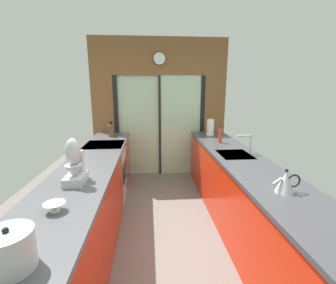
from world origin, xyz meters
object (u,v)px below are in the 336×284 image
object	(u,v)px
soap_bottle	(220,136)
stock_pot	(9,251)
mixing_bowl	(55,207)
knife_block	(111,130)
kettle	(286,182)
paper_towel_roll	(210,127)
oven_range	(106,173)
stand_mixer	(75,166)

from	to	relation	value
soap_bottle	stock_pot	bearing A→B (deg)	-125.32
mixing_bowl	knife_block	distance (m)	2.63
stock_pot	soap_bottle	bearing A→B (deg)	54.68
stock_pot	kettle	distance (m)	1.92
paper_towel_roll	stock_pot	bearing A→B (deg)	-119.72
knife_block	paper_towel_roll	distance (m)	1.78
stock_pot	paper_towel_roll	bearing A→B (deg)	60.28
oven_range	soap_bottle	world-z (taller)	soap_bottle
oven_range	kettle	world-z (taller)	kettle
stock_pot	soap_bottle	world-z (taller)	soap_bottle
mixing_bowl	soap_bottle	xyz separation A→B (m)	(1.78, 1.97, 0.08)
kettle	paper_towel_roll	xyz separation A→B (m)	(-0.00, 2.41, 0.05)
knife_block	paper_towel_roll	size ratio (longest dim) A/B	0.87
stock_pot	paper_towel_roll	xyz separation A→B (m)	(1.78, 3.12, 0.04)
stock_pot	soap_bottle	size ratio (longest dim) A/B	0.92
mixing_bowl	stand_mixer	world-z (taller)	stand_mixer
oven_range	knife_block	bearing A→B (deg)	88.30
stand_mixer	kettle	distance (m)	1.82
mixing_bowl	stand_mixer	xyz separation A→B (m)	(0.00, 0.50, 0.13)
kettle	paper_towel_roll	size ratio (longest dim) A/B	0.75
kettle	paper_towel_roll	bearing A→B (deg)	90.05
oven_range	mixing_bowl	xyz separation A→B (m)	(0.02, -2.01, 0.50)
stand_mixer	paper_towel_roll	bearing A→B (deg)	49.37
paper_towel_roll	knife_block	bearing A→B (deg)	178.28
knife_block	paper_towel_roll	bearing A→B (deg)	-1.72
mixing_bowl	kettle	world-z (taller)	kettle
knife_block	mixing_bowl	bearing A→B (deg)	-90.00
mixing_bowl	soap_bottle	size ratio (longest dim) A/B	0.58
paper_towel_roll	mixing_bowl	bearing A→B (deg)	-124.62
oven_range	stand_mixer	distance (m)	1.63
knife_block	soap_bottle	bearing A→B (deg)	-20.32
oven_range	paper_towel_roll	size ratio (longest dim) A/B	2.92
stand_mixer	kettle	world-z (taller)	stand_mixer
paper_towel_roll	stand_mixer	bearing A→B (deg)	-130.63
mixing_bowl	paper_towel_roll	distance (m)	3.14
knife_block	kettle	xyz separation A→B (m)	(1.78, -2.47, -0.02)
soap_bottle	paper_towel_roll	distance (m)	0.61
oven_range	mixing_bowl	size ratio (longest dim) A/B	6.17
mixing_bowl	soap_bottle	world-z (taller)	soap_bottle
kettle	mixing_bowl	bearing A→B (deg)	-174.75
mixing_bowl	paper_towel_roll	xyz separation A→B (m)	(1.78, 2.58, 0.11)
oven_range	kettle	bearing A→B (deg)	-45.72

